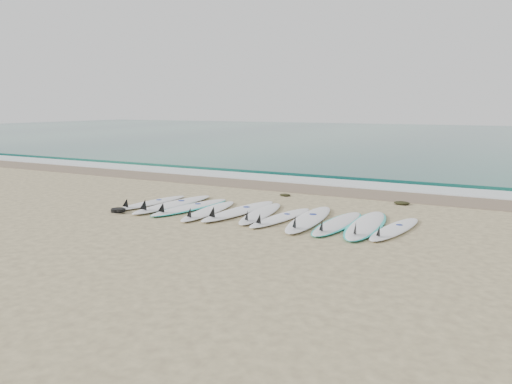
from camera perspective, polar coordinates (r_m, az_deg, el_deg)
The scene contains 19 objects.
ground at distance 11.30m, azimuth 0.33°, elevation -2.82°, with size 120.00×120.00×0.00m, color tan.
ocean at distance 42.65m, azimuth 21.14°, elevation 5.85°, with size 120.00×55.00×0.03m, color #195C50.
wet_sand_band at distance 14.98m, azimuth 7.62°, elevation 0.26°, with size 120.00×1.80×0.01m, color #75614D.
foam_band at distance 16.29m, azimuth 9.35°, elevation 1.03°, with size 120.00×1.40×0.04m, color silver.
wave_crest at distance 17.70m, azimuth 10.91°, elevation 1.77°, with size 120.00×1.00×0.10m, color #195C50.
surfboard_0 at distance 12.91m, azimuth -11.98°, elevation -1.20°, with size 0.74×2.39×0.30m.
surfboard_1 at distance 12.55m, azimuth -9.59°, elevation -1.38°, with size 0.79×2.86×0.36m.
surfboard_2 at distance 12.19m, azimuth -7.59°, elevation -1.73°, with size 0.98×2.64×0.33m.
surfboard_3 at distance 11.69m, azimuth -5.53°, elevation -2.16°, with size 0.76×2.53×0.32m.
surfboard_4 at distance 11.61m, azimuth -2.07°, elevation -2.16°, with size 0.84×2.84×0.36m.
surfboard_5 at distance 11.36m, azimuth 0.46°, elevation -2.46°, with size 0.87×2.54×0.32m.
surfboard_6 at distance 10.96m, azimuth 2.74°, elevation -2.94°, with size 0.78×2.42×0.30m.
surfboard_7 at distance 10.82m, azimuth 6.01°, elevation -3.09°, with size 0.87×2.89×0.36m.
surfboard_8 at distance 10.58m, azimuth 9.28°, elevation -3.56°, with size 0.67×2.53×0.32m.
surfboard_9 at distance 10.53m, azimuth 12.43°, elevation -3.69°, with size 0.88×2.86×0.36m.
surfboard_10 at distance 10.32m, azimuth 15.50°, elevation -4.09°, with size 0.81×2.39×0.30m.
seaweed_near at distance 13.88m, azimuth 3.33°, elevation -0.33°, with size 0.32×0.25×0.06m, color black.
seaweed_far at distance 13.19m, azimuth 16.32°, elevation -1.20°, with size 0.41×0.32×0.08m, color black.
leash_coil at distance 12.17m, azimuth -15.44°, elevation -2.02°, with size 0.46×0.36×0.11m.
Camera 1 is at (5.11, -9.77, 2.47)m, focal length 35.00 mm.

